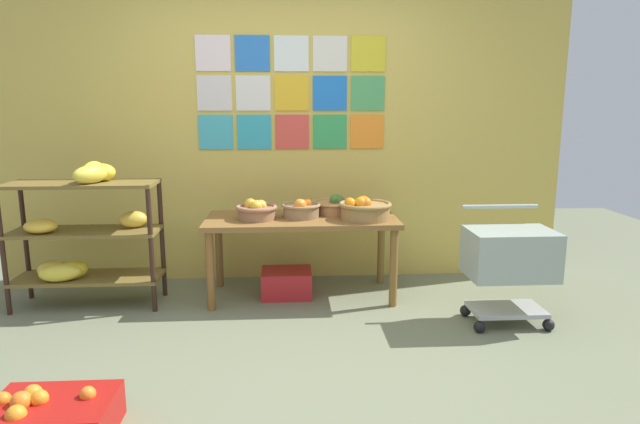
{
  "coord_description": "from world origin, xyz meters",
  "views": [
    {
      "loc": [
        0.01,
        -2.96,
        1.5
      ],
      "look_at": [
        0.24,
        0.71,
        0.77
      ],
      "focal_mm": 30.57,
      "sensor_mm": 36.0,
      "label": 1
    }
  ],
  "objects_px": {
    "fruit_basket_centre": "(256,210)",
    "fruit_basket_back_left": "(335,205)",
    "fruit_basket_left": "(365,209)",
    "orange_crate_foreground": "(51,417)",
    "shopping_cart": "(510,258)",
    "display_table": "(302,227)",
    "fruit_basket_right": "(301,209)",
    "banana_shelf_unit": "(82,228)",
    "produce_crate_under_table": "(286,283)"
  },
  "relations": [
    {
      "from": "orange_crate_foreground",
      "to": "fruit_basket_right",
      "type": "bearing_deg",
      "value": 56.6
    },
    {
      "from": "fruit_basket_back_left",
      "to": "orange_crate_foreground",
      "type": "bearing_deg",
      "value": -126.69
    },
    {
      "from": "fruit_basket_back_left",
      "to": "fruit_basket_left",
      "type": "relative_size",
      "value": 0.91
    },
    {
      "from": "banana_shelf_unit",
      "to": "fruit_basket_right",
      "type": "distance_m",
      "value": 1.63
    },
    {
      "from": "fruit_basket_centre",
      "to": "fruit_basket_left",
      "type": "xyz_separation_m",
      "value": [
        0.82,
        -0.06,
        0.01
      ]
    },
    {
      "from": "fruit_basket_left",
      "to": "shopping_cart",
      "type": "relative_size",
      "value": 0.5
    },
    {
      "from": "orange_crate_foreground",
      "to": "shopping_cart",
      "type": "relative_size",
      "value": 0.68
    },
    {
      "from": "display_table",
      "to": "fruit_basket_back_left",
      "type": "relative_size",
      "value": 4.04
    },
    {
      "from": "fruit_basket_left",
      "to": "shopping_cart",
      "type": "xyz_separation_m",
      "value": [
        0.92,
        -0.54,
        -0.25
      ]
    },
    {
      "from": "fruit_basket_back_left",
      "to": "produce_crate_under_table",
      "type": "bearing_deg",
      "value": -158.52
    },
    {
      "from": "fruit_basket_right",
      "to": "produce_crate_under_table",
      "type": "height_order",
      "value": "fruit_basket_right"
    },
    {
      "from": "fruit_basket_left",
      "to": "produce_crate_under_table",
      "type": "distance_m",
      "value": 0.87
    },
    {
      "from": "banana_shelf_unit",
      "to": "fruit_basket_back_left",
      "type": "relative_size",
      "value": 2.98
    },
    {
      "from": "fruit_basket_left",
      "to": "orange_crate_foreground",
      "type": "bearing_deg",
      "value": -134.32
    },
    {
      "from": "fruit_basket_left",
      "to": "fruit_basket_right",
      "type": "height_order",
      "value": "fruit_basket_left"
    },
    {
      "from": "fruit_basket_centre",
      "to": "shopping_cart",
      "type": "distance_m",
      "value": 1.86
    },
    {
      "from": "produce_crate_under_table",
      "to": "orange_crate_foreground",
      "type": "xyz_separation_m",
      "value": [
        -1.07,
        -1.82,
        -0.01
      ]
    },
    {
      "from": "banana_shelf_unit",
      "to": "fruit_basket_centre",
      "type": "relative_size",
      "value": 3.43
    },
    {
      "from": "banana_shelf_unit",
      "to": "fruit_basket_left",
      "type": "height_order",
      "value": "banana_shelf_unit"
    },
    {
      "from": "fruit_basket_right",
      "to": "orange_crate_foreground",
      "type": "bearing_deg",
      "value": -123.4
    },
    {
      "from": "fruit_basket_centre",
      "to": "orange_crate_foreground",
      "type": "relative_size",
      "value": 0.59
    },
    {
      "from": "fruit_basket_left",
      "to": "orange_crate_foreground",
      "type": "height_order",
      "value": "fruit_basket_left"
    },
    {
      "from": "banana_shelf_unit",
      "to": "orange_crate_foreground",
      "type": "distance_m",
      "value": 1.83
    },
    {
      "from": "fruit_basket_back_left",
      "to": "fruit_basket_left",
      "type": "distance_m",
      "value": 0.33
    },
    {
      "from": "fruit_basket_centre",
      "to": "display_table",
      "type": "bearing_deg",
      "value": 7.24
    },
    {
      "from": "fruit_basket_left",
      "to": "fruit_basket_right",
      "type": "distance_m",
      "value": 0.49
    },
    {
      "from": "fruit_basket_back_left",
      "to": "fruit_basket_right",
      "type": "relative_size",
      "value": 1.21
    },
    {
      "from": "produce_crate_under_table",
      "to": "fruit_basket_left",
      "type": "bearing_deg",
      "value": -10.08
    },
    {
      "from": "fruit_basket_back_left",
      "to": "fruit_basket_right",
      "type": "xyz_separation_m",
      "value": [
        -0.28,
        -0.17,
        0.01
      ]
    },
    {
      "from": "display_table",
      "to": "orange_crate_foreground",
      "type": "relative_size",
      "value": 2.73
    },
    {
      "from": "display_table",
      "to": "produce_crate_under_table",
      "type": "height_order",
      "value": "display_table"
    },
    {
      "from": "fruit_basket_centre",
      "to": "produce_crate_under_table",
      "type": "relative_size",
      "value": 0.81
    },
    {
      "from": "orange_crate_foreground",
      "to": "fruit_basket_back_left",
      "type": "bearing_deg",
      "value": 53.31
    },
    {
      "from": "fruit_basket_right",
      "to": "fruit_basket_left",
      "type": "bearing_deg",
      "value": -11.55
    },
    {
      "from": "produce_crate_under_table",
      "to": "orange_crate_foreground",
      "type": "relative_size",
      "value": 0.73
    },
    {
      "from": "fruit_basket_left",
      "to": "shopping_cart",
      "type": "distance_m",
      "value": 1.1
    },
    {
      "from": "display_table",
      "to": "fruit_basket_back_left",
      "type": "height_order",
      "value": "fruit_basket_back_left"
    },
    {
      "from": "fruit_basket_back_left",
      "to": "banana_shelf_unit",
      "type": "bearing_deg",
      "value": -171.58
    },
    {
      "from": "fruit_basket_left",
      "to": "orange_crate_foreground",
      "type": "distance_m",
      "value": 2.48
    },
    {
      "from": "orange_crate_foreground",
      "to": "banana_shelf_unit",
      "type": "bearing_deg",
      "value": 104.22
    },
    {
      "from": "display_table",
      "to": "produce_crate_under_table",
      "type": "distance_m",
      "value": 0.47
    },
    {
      "from": "fruit_basket_centre",
      "to": "fruit_basket_right",
      "type": "bearing_deg",
      "value": 6.61
    },
    {
      "from": "fruit_basket_left",
      "to": "produce_crate_under_table",
      "type": "height_order",
      "value": "fruit_basket_left"
    },
    {
      "from": "banana_shelf_unit",
      "to": "display_table",
      "type": "relative_size",
      "value": 0.74
    },
    {
      "from": "fruit_basket_left",
      "to": "fruit_basket_right",
      "type": "relative_size",
      "value": 1.33
    },
    {
      "from": "fruit_basket_centre",
      "to": "fruit_basket_right",
      "type": "height_order",
      "value": "fruit_basket_right"
    },
    {
      "from": "display_table",
      "to": "fruit_basket_left",
      "type": "distance_m",
      "value": 0.51
    },
    {
      "from": "banana_shelf_unit",
      "to": "display_table",
      "type": "distance_m",
      "value": 1.63
    },
    {
      "from": "banana_shelf_unit",
      "to": "produce_crate_under_table",
      "type": "distance_m",
      "value": 1.59
    },
    {
      "from": "fruit_basket_centre",
      "to": "fruit_basket_back_left",
      "type": "relative_size",
      "value": 0.87
    }
  ]
}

